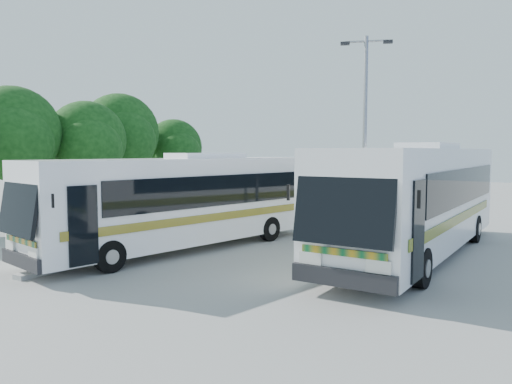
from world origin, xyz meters
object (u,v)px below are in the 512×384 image
Objects in this scene: coach_main at (186,200)px; lamppost at (365,131)px; tree_far_e at (175,148)px; tree_far_d at (121,133)px; tree_far_b at (14,133)px; tree_far_c at (87,140)px; coach_adjacent at (419,197)px.

lamppost is at bearing 53.21° from coach_main.
tree_far_e is at bearing 143.47° from coach_main.
tree_far_d is 0.59× the size of coach_main.
lamppost is at bearing 11.02° from tree_far_b.
lamppost reaches higher than tree_far_c.
lamppost is (16.38, -0.54, 0.19)m from tree_far_c.
tree_far_b reaches higher than coach_main.
tree_far_c is 0.52× the size of coach_main.
tree_far_e reaches higher than coach_main.
tree_far_e is (0.68, 4.50, -0.93)m from tree_far_d.
tree_far_b is 0.51× the size of coach_adjacent.
tree_far_d is (-0.30, 7.60, 0.25)m from tree_far_b.
tree_far_e is 0.48× the size of coach_main.
coach_adjacent is at bearing -46.64° from lamppost.
tree_far_b reaches higher than tree_far_e.
tree_far_c is 1.10× the size of tree_far_e.
tree_far_b is 1.07× the size of tree_far_c.
tree_far_c is 16.39m from lamppost.
coach_main is 0.92× the size of coach_adjacent.
lamppost is at bearing -27.36° from tree_far_e.
tree_far_c is 0.48× the size of coach_adjacent.
coach_adjacent is (18.77, -1.76, -2.22)m from tree_far_c.
lamppost is (17.57, -4.23, -0.36)m from tree_far_d.
tree_far_d is at bearing 92.23° from tree_far_b.
coach_adjacent is (7.66, 3.33, 0.19)m from coach_main.
coach_adjacent is (19.28, -9.96, -1.84)m from tree_far_e.
tree_far_b reaches higher than tree_far_c.
lamppost is (17.27, 3.36, -0.12)m from tree_far_b.
lamppost reaches higher than tree_far_d.
lamppost is (-2.39, 1.23, 2.41)m from coach_adjacent.
tree_far_d is at bearing 146.94° from lamppost.
tree_far_d is 0.54× the size of coach_adjacent.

